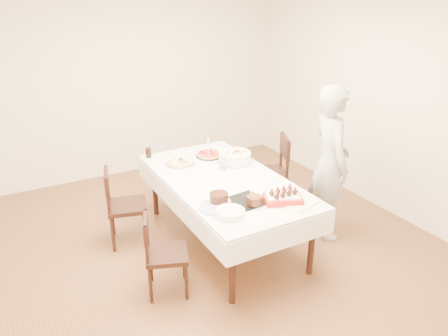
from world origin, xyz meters
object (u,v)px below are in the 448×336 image
layer_cake (219,198)px  pasta_bowl (235,157)px  birthday_cake (254,197)px  strawberry_box (283,198)px  taper_candle (208,148)px  chair_left_savory (127,206)px  pizza_white (180,163)px  chair_left_dessert (167,254)px  chair_right_savory (267,174)px  pizza_pepperoni (209,155)px  dining_table (224,210)px  cola_glass (149,153)px  person (330,163)px

layer_cake → pasta_bowl: bearing=51.1°
birthday_cake → strawberry_box: (0.27, -0.07, -0.04)m
taper_candle → layer_cake: (-0.43, -1.06, -0.08)m
chair_left_savory → pizza_white: 0.76m
pizza_white → birthday_cake: size_ratio=2.28×
strawberry_box → pizza_white: bearing=109.8°
chair_left_dessert → layer_cake: (0.57, 0.06, 0.40)m
chair_right_savory → pizza_pepperoni: bearing=-176.6°
pizza_white → taper_candle: 0.39m
pizza_white → taper_candle: size_ratio=1.32×
pasta_bowl → pizza_white: bearing=156.5°
dining_table → pizza_white: bearing=112.6°
chair_left_savory → layer_cake: size_ratio=3.86×
dining_table → taper_candle: bearing=78.1°
chair_left_dessert → layer_cake: size_ratio=3.50×
chair_left_dessert → taper_candle: size_ratio=3.14×
dining_table → pizza_pepperoni: size_ratio=6.83×
pizza_pepperoni → cola_glass: size_ratio=2.58×
pasta_bowl → taper_candle: taper_candle is taller
chair_right_savory → pizza_pepperoni: (-0.67, 0.26, 0.29)m
chair_left_dessert → pasta_bowl: (1.20, 0.84, 0.42)m
pizza_pepperoni → birthday_cake: size_ratio=2.15×
chair_left_dessert → pizza_pepperoni: size_ratio=2.52×
layer_cake → taper_candle: bearing=67.8°
taper_candle → strawberry_box: size_ratio=0.73×
layer_cake → chair_right_savory: bearing=36.6°
pizza_pepperoni → layer_cake: (-0.46, -1.10, 0.02)m
pasta_bowl → taper_candle: size_ratio=1.45×
chair_right_savory → birthday_cake: bearing=-105.4°
cola_glass → dining_table: bearing=-63.6°
person → pizza_pepperoni: person is taller
chair_right_savory → person: size_ratio=0.56×
dining_table → chair_left_savory: bearing=151.7°
taper_candle → strawberry_box: bearing=-85.7°
person → pizza_white: bearing=72.8°
chair_left_savory → chair_right_savory: bearing=-168.2°
pasta_bowl → birthday_cake: bearing=-110.6°
cola_glass → birthday_cake: 1.68m
chair_right_savory → pizza_white: (-1.07, 0.19, 0.29)m
chair_left_savory → pasta_bowl: size_ratio=2.37×
layer_cake → dining_table: bearing=55.8°
chair_left_dessert → strawberry_box: strawberry_box is taller
chair_left_savory → cola_glass: 0.75m
chair_left_dessert → strawberry_box: 1.19m
taper_candle → strawberry_box: taper_candle is taller
taper_candle → chair_left_dessert: bearing=-131.8°
person → chair_left_dessert: bearing=112.2°
chair_left_savory → strawberry_box: size_ratio=2.52×
pizza_white → cola_glass: bearing=121.8°
cola_glass → chair_left_savory: bearing=-133.2°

